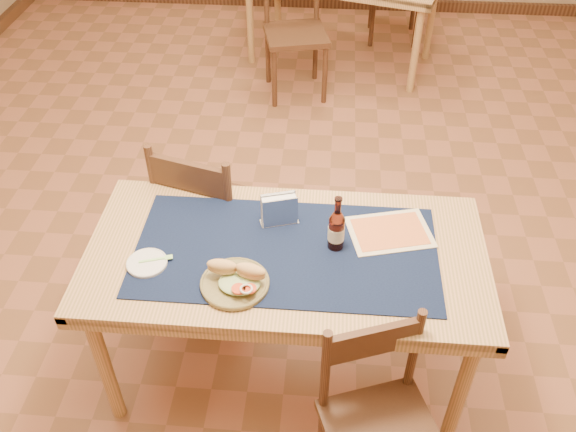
# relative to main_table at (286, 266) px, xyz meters

# --- Properties ---
(room) EXTENTS (6.04, 7.04, 2.84)m
(room) POSITION_rel_main_table_xyz_m (0.00, 0.80, 0.73)
(room) COLOR #9B5D43
(room) RESTS_ON ground
(main_table) EXTENTS (1.60, 0.80, 0.75)m
(main_table) POSITION_rel_main_table_xyz_m (0.00, 0.00, 0.00)
(main_table) COLOR tan
(main_table) RESTS_ON ground
(placemat) EXTENTS (1.20, 0.60, 0.01)m
(placemat) POSITION_rel_main_table_xyz_m (0.00, 0.00, 0.09)
(placemat) COLOR #0F1A37
(placemat) RESTS_ON main_table
(baseboard) EXTENTS (6.00, 7.00, 0.10)m
(baseboard) POSITION_rel_main_table_xyz_m (0.00, 0.80, -0.62)
(baseboard) COLOR #4C2F1B
(baseboard) RESTS_ON ground
(chair_main_far) EXTENTS (0.54, 0.54, 0.94)m
(chair_main_far) POSITION_rel_main_table_xyz_m (-0.41, 0.50, -0.18)
(chair_main_far) COLOR #4C2F1B
(chair_main_far) RESTS_ON ground
(chair_main_near) EXTENTS (0.51, 0.51, 0.85)m
(chair_main_near) POSITION_rel_main_table_xyz_m (0.38, -0.54, -0.22)
(chair_main_near) COLOR #4C2F1B
(chair_main_near) RESTS_ON ground
(chair_back_near) EXTENTS (0.54, 0.54, 0.97)m
(chair_back_near) POSITION_rel_main_table_xyz_m (-0.15, 2.62, -0.17)
(chair_back_near) COLOR #4C2F1B
(chair_back_near) RESTS_ON ground
(sandwich_plate) EXTENTS (0.26, 0.26, 0.10)m
(sandwich_plate) POSITION_rel_main_table_xyz_m (-0.17, -0.20, 0.12)
(sandwich_plate) COLOR olive
(sandwich_plate) RESTS_ON placemat
(side_plate) EXTENTS (0.16, 0.16, 0.01)m
(side_plate) POSITION_rel_main_table_xyz_m (-0.53, -0.12, 0.10)
(side_plate) COLOR silver
(side_plate) RESTS_ON placemat
(fork) EXTENTS (0.13, 0.06, 0.00)m
(fork) POSITION_rel_main_table_xyz_m (-0.49, -0.10, 0.10)
(fork) COLOR #9DE57D
(fork) RESTS_ON side_plate
(beer_bottle) EXTENTS (0.07, 0.07, 0.25)m
(beer_bottle) POSITION_rel_main_table_xyz_m (0.19, 0.04, 0.18)
(beer_bottle) COLOR #4D190D
(beer_bottle) RESTS_ON placemat
(napkin_holder) EXTENTS (0.17, 0.10, 0.14)m
(napkin_holder) POSITION_rel_main_table_xyz_m (-0.04, 0.17, 0.15)
(napkin_holder) COLOR silver
(napkin_holder) RESTS_ON placemat
(menu_card) EXTENTS (0.38, 0.32, 0.01)m
(menu_card) POSITION_rel_main_table_xyz_m (0.42, 0.14, 0.09)
(menu_card) COLOR beige
(menu_card) RESTS_ON placemat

